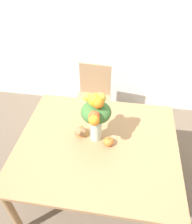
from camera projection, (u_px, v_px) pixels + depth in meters
The scene contains 7 objects.
ground_plane at pixel (97, 188), 2.37m from camera, with size 12.00×12.00×0.00m, color brown.
wall_back at pixel (116, 13), 2.60m from camera, with size 8.00×0.06×2.70m.
dining_table at pixel (97, 149), 1.93m from camera, with size 1.37×1.18×0.75m.
flower_vase at pixel (96, 113), 1.71m from camera, with size 0.24×0.31×0.49m.
pumpkin at pixel (108, 142), 1.83m from camera, with size 0.09×0.09×0.08m.
turkey_figurine at pixel (81, 130), 1.92m from camera, with size 0.12×0.16×0.09m.
dining_chair_near_window at pixel (93, 99), 2.78m from camera, with size 0.44×0.44×0.89m.
Camera 1 is at (0.18, -1.21, 2.19)m, focal length 35.00 mm.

